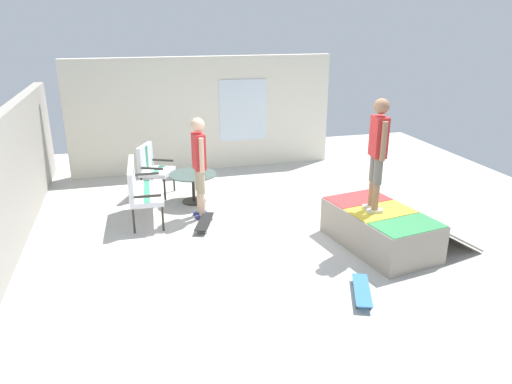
{
  "coord_description": "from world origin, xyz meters",
  "views": [
    {
      "loc": [
        -7.07,
        2.15,
        3.35
      ],
      "look_at": [
        -0.0,
        0.27,
        0.7
      ],
      "focal_mm": 33.77,
      "sensor_mm": 36.0,
      "label": 1
    }
  ],
  "objects": [
    {
      "name": "ground_plane",
      "position": [
        0.0,
        0.0,
        -0.05
      ],
      "size": [
        12.0,
        12.0,
        0.1
      ],
      "primitive_type": "cube",
      "color": "beige"
    },
    {
      "name": "back_wall_cinderblock",
      "position": [
        0.0,
        4.0,
        1.02
      ],
      "size": [
        9.0,
        0.2,
        2.03
      ],
      "color": "#9E998E",
      "rests_on": "ground_plane"
    },
    {
      "name": "house_facade",
      "position": [
        3.8,
        0.49,
        1.28
      ],
      "size": [
        0.23,
        6.0,
        2.56
      ],
      "color": "silver",
      "rests_on": "ground_plane"
    },
    {
      "name": "skate_ramp",
      "position": [
        -1.02,
        -1.46,
        0.3
      ],
      "size": [
        2.03,
        2.08,
        0.6
      ],
      "color": "gray",
      "rests_on": "ground_plane"
    },
    {
      "name": "patio_bench",
      "position": [
        1.03,
        2.08,
        0.62
      ],
      "size": [
        1.27,
        0.6,
        1.02
      ],
      "color": "#2D2823",
      "rests_on": "ground_plane"
    },
    {
      "name": "patio_chair_near_house",
      "position": [
        2.27,
        1.81,
        0.61
      ],
      "size": [
        0.79,
        0.76,
        1.02
      ],
      "color": "#2D2823",
      "rests_on": "ground_plane"
    },
    {
      "name": "patio_table",
      "position": [
        1.63,
        1.08,
        0.4
      ],
      "size": [
        0.9,
        0.9,
        0.57
      ],
      "color": "#2D2823",
      "rests_on": "ground_plane"
    },
    {
      "name": "person_watching",
      "position": [
        0.88,
        1.05,
        1.05
      ],
      "size": [
        0.48,
        0.27,
        1.78
      ],
      "color": "navy",
      "rests_on": "ground_plane"
    },
    {
      "name": "person_skater",
      "position": [
        -0.98,
        -1.3,
        1.59
      ],
      "size": [
        0.48,
        0.28,
        1.69
      ],
      "color": "silver",
      "rests_on": "skate_ramp"
    },
    {
      "name": "skateboard_by_bench",
      "position": [
        0.42,
        1.07,
        0.08
      ],
      "size": [
        0.82,
        0.46,
        0.1
      ],
      "color": "black",
      "rests_on": "ground_plane"
    },
    {
      "name": "skateboard_spare",
      "position": [
        -2.27,
        -0.53,
        0.08
      ],
      "size": [
        0.82,
        0.48,
        0.1
      ],
      "color": "#3372B2",
      "rests_on": "ground_plane"
    }
  ]
}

